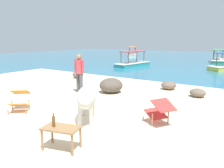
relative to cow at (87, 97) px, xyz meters
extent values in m
cube|color=beige|center=(-1.22, -0.51, -0.68)|extent=(18.00, 14.00, 0.04)
cube|color=teal|center=(-1.22, 21.49, -0.70)|extent=(60.00, 36.00, 0.03)
cylinder|color=beige|center=(-0.31, 0.19, -0.41)|extent=(0.10, 0.10, 0.52)
cylinder|color=beige|center=(-0.08, 0.36, -0.41)|extent=(0.10, 0.10, 0.52)
cylinder|color=beige|center=(0.13, -0.44, -0.41)|extent=(0.10, 0.10, 0.52)
cylinder|color=beige|center=(0.37, -0.27, -0.41)|extent=(0.10, 0.10, 0.52)
ellipsoid|color=beige|center=(0.03, -0.04, 0.01)|extent=(1.24, 1.46, 0.56)
ellipsoid|color=beige|center=(-0.47, 0.67, 0.10)|extent=(0.40, 0.44, 0.26)
cone|color=beige|center=(-0.58, 0.60, 0.22)|extent=(0.13, 0.13, 0.09)
cone|color=beige|center=(-0.37, 0.75, 0.22)|extent=(0.13, 0.13, 0.09)
ellipsoid|color=beige|center=(-0.11, 0.16, 0.25)|extent=(0.34, 0.35, 0.19)
cube|color=olive|center=(0.68, -1.60, -0.21)|extent=(0.85, 0.63, 0.04)
cylinder|color=olive|center=(0.96, -1.33, -0.44)|extent=(0.05, 0.05, 0.44)
cylinder|color=olive|center=(1.06, -1.68, -0.44)|extent=(0.05, 0.05, 0.44)
cylinder|color=olive|center=(0.30, -1.52, -0.44)|extent=(0.05, 0.05, 0.44)
cylinder|color=olive|center=(0.40, -1.86, -0.44)|extent=(0.05, 0.05, 0.44)
cylinder|color=brown|center=(0.54, -1.66, -0.08)|extent=(0.07, 0.07, 0.22)
cylinder|color=brown|center=(0.54, -1.66, 0.06)|extent=(0.03, 0.03, 0.06)
cylinder|color=red|center=(0.54, -1.66, 0.10)|extent=(0.03, 0.03, 0.02)
cylinder|color=olive|center=(1.37, 0.77, -0.59)|extent=(0.04, 0.04, 0.14)
cylinder|color=olive|center=(1.63, 1.22, -0.59)|extent=(0.04, 0.04, 0.14)
cylinder|color=olive|center=(1.72, 0.56, -0.49)|extent=(0.04, 0.04, 0.34)
cylinder|color=olive|center=(1.99, 1.01, -0.49)|extent=(0.04, 0.04, 0.34)
cube|color=red|center=(1.68, 0.89, -0.42)|extent=(0.64, 0.67, 0.21)
cube|color=red|center=(1.95, 0.73, -0.10)|extent=(0.66, 0.68, 0.23)
cylinder|color=olive|center=(-1.83, -0.69, -0.59)|extent=(0.04, 0.04, 0.14)
cylinder|color=olive|center=(-2.22, -1.03, -0.59)|extent=(0.04, 0.04, 0.14)
cylinder|color=olive|center=(-2.10, -0.38, -0.49)|extent=(0.04, 0.04, 0.34)
cylinder|color=olive|center=(-2.49, -0.72, -0.49)|extent=(0.04, 0.04, 0.34)
cube|color=orange|center=(-2.16, -0.70, -0.42)|extent=(0.68, 0.67, 0.21)
cube|color=orange|center=(-2.37, -0.47, -0.10)|extent=(0.70, 0.69, 0.23)
cylinder|color=#4C4C51|center=(-2.29, 2.30, -0.25)|extent=(0.14, 0.14, 0.82)
cylinder|color=#4C4C51|center=(-2.47, 2.31, -0.25)|extent=(0.14, 0.14, 0.82)
cylinder|color=#CC3D47|center=(-2.38, 2.30, 0.45)|extent=(0.32, 0.32, 0.58)
cylinder|color=#CC3D47|center=(-2.17, 2.30, 0.47)|extent=(0.09, 0.09, 0.52)
cylinder|color=#CC3D47|center=(-2.59, 2.31, 0.47)|extent=(0.09, 0.09, 0.52)
sphere|color=#997051|center=(-2.38, 2.30, 0.85)|extent=(0.22, 0.22, 0.22)
ellipsoid|color=brown|center=(-1.27, 3.05, -0.35)|extent=(1.25, 1.28, 0.62)
ellipsoid|color=#6B5B4C|center=(1.96, 4.35, -0.50)|extent=(0.76, 0.72, 0.33)
ellipsoid|color=#6B5B4C|center=(0.54, 5.01, -0.47)|extent=(0.89, 0.90, 0.38)
ellipsoid|color=#6B5B4C|center=(-4.91, 4.92, -0.45)|extent=(0.72, 0.79, 0.43)
cube|color=white|center=(-10.57, 21.64, -0.55)|extent=(2.77, 3.66, 0.28)
cube|color=white|center=(-10.57, 21.64, -0.39)|extent=(2.85, 3.75, 0.04)
cylinder|color=brown|center=(-11.45, 22.37, 0.07)|extent=(0.06, 0.06, 0.95)
cylinder|color=brown|center=(-10.78, 22.76, 0.07)|extent=(0.06, 0.06, 0.95)
cylinder|color=brown|center=(-10.36, 20.51, 0.07)|extent=(0.06, 0.06, 0.95)
cylinder|color=brown|center=(-9.69, 20.90, 0.07)|extent=(0.06, 0.06, 0.95)
cube|color=orange|center=(-10.57, 21.64, 0.57)|extent=(2.08, 2.65, 0.06)
cube|color=teal|center=(-5.11, 11.89, -0.55)|extent=(1.62, 3.72, 0.28)
cube|color=white|center=(-5.11, 11.89, -0.39)|extent=(1.68, 3.80, 0.04)
cylinder|color=brown|center=(-4.89, 10.77, 0.07)|extent=(0.06, 0.06, 0.95)
cylinder|color=brown|center=(-5.65, 10.88, 0.07)|extent=(0.06, 0.06, 0.95)
cylinder|color=brown|center=(-4.57, 12.90, 0.07)|extent=(0.06, 0.06, 0.95)
cylinder|color=brown|center=(-5.33, 13.02, 0.07)|extent=(0.06, 0.06, 0.95)
cube|color=red|center=(-5.11, 11.89, 0.57)|extent=(1.30, 2.63, 0.06)
cube|color=#338E66|center=(0.28, 19.40, -0.55)|extent=(1.74, 3.74, 0.28)
cube|color=white|center=(0.28, 19.40, -0.39)|extent=(1.81, 3.82, 0.04)
cylinder|color=brown|center=(0.86, 18.41, 0.07)|extent=(0.06, 0.06, 0.95)
cylinder|color=brown|center=(0.10, 18.27, 0.07)|extent=(0.06, 0.06, 0.95)
cylinder|color=brown|center=(0.46, 20.53, 0.07)|extent=(0.06, 0.06, 0.95)
cylinder|color=brown|center=(-0.29, 20.39, 0.07)|extent=(0.06, 0.06, 0.95)
cube|color=#339356|center=(0.28, 19.40, 0.57)|extent=(1.38, 2.65, 0.06)
cylinder|color=brown|center=(1.12, 13.50, 0.07)|extent=(0.06, 0.06, 0.95)
camera|label=1|loc=(3.90, -4.50, 1.55)|focal=35.40mm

